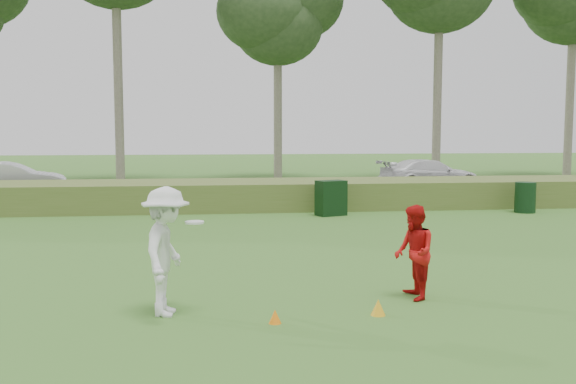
{
  "coord_description": "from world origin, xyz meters",
  "views": [
    {
      "loc": [
        -1.66,
        -9.41,
        2.61
      ],
      "look_at": [
        0.0,
        4.0,
        1.3
      ],
      "focal_mm": 40.0,
      "sensor_mm": 36.0,
      "label": 1
    }
  ],
  "objects": [
    {
      "name": "ground",
      "position": [
        0.0,
        0.0,
        0.0
      ],
      "size": [
        120.0,
        120.0,
        0.0
      ],
      "primitive_type": "plane",
      "color": "#316521",
      "rests_on": "ground"
    },
    {
      "name": "reed_strip",
      "position": [
        0.0,
        12.0,
        0.45
      ],
      "size": [
        80.0,
        3.0,
        0.9
      ],
      "primitive_type": "cube",
      "color": "#4D6327",
      "rests_on": "ground"
    },
    {
      "name": "park_road",
      "position": [
        0.0,
        17.0,
        0.03
      ],
      "size": [
        80.0,
        6.0,
        0.06
      ],
      "primitive_type": "cube",
      "color": "#2D2D2D",
      "rests_on": "ground"
    },
    {
      "name": "tree_4",
      "position": [
        2.0,
        24.5,
        8.59
      ],
      "size": [
        6.24,
        6.24,
        11.5
      ],
      "color": "gray",
      "rests_on": "ground"
    },
    {
      "name": "player_white",
      "position": [
        -2.27,
        -0.38,
        0.91
      ],
      "size": [
        0.96,
        1.27,
        1.82
      ],
      "rotation": [
        0.0,
        0.0,
        1.41
      ],
      "color": "white",
      "rests_on": "ground"
    },
    {
      "name": "player_red",
      "position": [
        1.46,
        0.01,
        0.73
      ],
      "size": [
        0.57,
        0.72,
        1.46
      ],
      "primitive_type": "imported",
      "rotation": [
        0.0,
        0.0,
        -1.59
      ],
      "color": "red",
      "rests_on": "ground"
    },
    {
      "name": "cone_orange",
      "position": [
        -0.79,
        -0.99,
        0.09
      ],
      "size": [
        0.17,
        0.17,
        0.19
      ],
      "primitive_type": "cone",
      "color": "orange",
      "rests_on": "ground"
    },
    {
      "name": "cone_yellow",
      "position": [
        0.69,
        -0.79,
        0.12
      ],
      "size": [
        0.21,
        0.21,
        0.23
      ],
      "primitive_type": "cone",
      "color": "#EEA919",
      "rests_on": "ground"
    },
    {
      "name": "utility_cabinet",
      "position": [
        2.04,
        9.76,
        0.54
      ],
      "size": [
        0.99,
        0.8,
        1.07
      ],
      "primitive_type": "cube",
      "rotation": [
        0.0,
        0.0,
        0.35
      ],
      "color": "black",
      "rests_on": "ground"
    },
    {
      "name": "trash_bin",
      "position": [
        8.29,
        9.7,
        0.48
      ],
      "size": [
        0.65,
        0.65,
        0.97
      ],
      "primitive_type": "cylinder",
      "rotation": [
        0.0,
        0.0,
        0.0
      ],
      "color": "black",
      "rests_on": "ground"
    },
    {
      "name": "car_mid",
      "position": [
        -9.15,
        16.0,
        0.73
      ],
      "size": [
        4.23,
        2.07,
        1.34
      ],
      "primitive_type": "imported",
      "rotation": [
        0.0,
        0.0,
        1.74
      ],
      "color": "silver",
      "rests_on": "park_road"
    },
    {
      "name": "car_right",
      "position": [
        7.84,
        17.33,
        0.7
      ],
      "size": [
        4.64,
        2.42,
        1.28
      ],
      "primitive_type": "imported",
      "rotation": [
        0.0,
        0.0,
        1.72
      ],
      "color": "silver",
      "rests_on": "park_road"
    }
  ]
}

